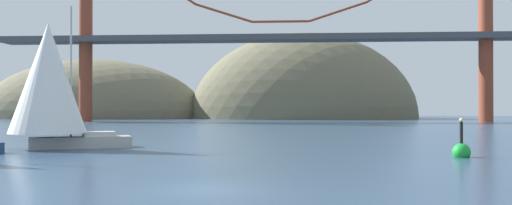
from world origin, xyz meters
TOP-DOWN VIEW (x-y plane):
  - ground_plane at (0.00, 0.00)m, footprint 360.00×360.00m
  - headland_left at (-55.00, 135.00)m, footprint 65.20×44.00m
  - headland_center at (5.00, 135.00)m, footprint 63.18×44.00m
  - suspension_bridge at (-0.00, 95.00)m, footprint 119.12×6.00m
  - sailboat_white_mainsail at (-14.70, 19.13)m, footprint 9.51×7.39m
  - channel_buoy at (13.42, 14.40)m, footprint 1.10×1.10m

SIDE VIEW (x-z plane):
  - ground_plane at x=0.00m, z-range 0.00..0.00m
  - headland_left at x=-55.00m, z-range -16.70..16.70m
  - headland_center at x=5.00m, z-range -23.88..23.88m
  - channel_buoy at x=13.42m, z-range -0.95..1.69m
  - sailboat_white_mainsail at x=-14.70m, z-range -0.35..10.24m
  - suspension_bridge at x=0.00m, z-range -2.43..41.54m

